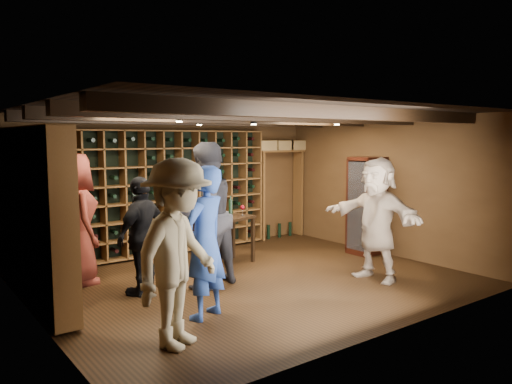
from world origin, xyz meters
TOP-DOWN VIEW (x-y plane):
  - ground at (0.00, 0.00)m, footprint 6.00×6.00m
  - room_shell at (0.00, 0.05)m, footprint 6.00×6.00m
  - wine_rack_back at (-0.52, 2.33)m, footprint 4.65×0.30m
  - wine_rack_left at (-2.83, 0.82)m, footprint 0.30×2.65m
  - crate_shelf at (2.41, 2.32)m, footprint 1.20×0.32m
  - display_cabinet at (2.71, 0.20)m, footprint 0.55×0.50m
  - man_blue_shirt at (-1.36, -0.89)m, footprint 0.77×0.66m
  - man_grey_suit at (-0.71, 0.19)m, footprint 1.18×1.02m
  - guest_red_floral at (-2.15, 1.40)m, footprint 0.66×0.97m
  - guest_woman_black at (-1.58, 0.39)m, footprint 1.02×0.78m
  - guest_khaki at (-2.00, -1.44)m, footprint 1.43×1.23m
  - guest_beige at (1.53, -1.03)m, footprint 0.61×1.73m
  - tasting_table at (0.14, 1.02)m, footprint 1.18×0.80m

SIDE VIEW (x-z plane):
  - ground at x=0.00m, z-range 0.00..0.00m
  - tasting_table at x=0.14m, z-range 0.18..1.27m
  - guest_woman_black at x=-1.58m, z-range 0.00..1.61m
  - display_cabinet at x=2.71m, z-range -0.02..1.73m
  - man_blue_shirt at x=-1.36m, z-range 0.00..1.80m
  - guest_beige at x=1.53m, z-range 0.00..1.85m
  - guest_red_floral at x=-2.15m, z-range 0.00..1.91m
  - guest_khaki at x=-2.00m, z-range 0.00..1.92m
  - man_grey_suit at x=-0.71m, z-range 0.00..2.06m
  - wine_rack_back at x=-0.52m, z-range 0.05..2.25m
  - wine_rack_left at x=-2.83m, z-range 0.05..2.25m
  - crate_shelf at x=2.41m, z-range 0.54..2.60m
  - room_shell at x=0.00m, z-range -0.58..5.42m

